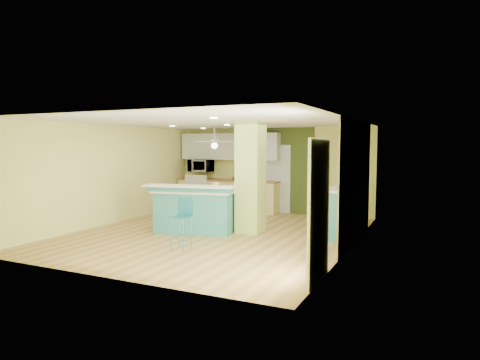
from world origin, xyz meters
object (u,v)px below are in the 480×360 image
Objects in this scene: bar_stool at (183,215)px; fruit_bowl at (238,179)px; canister at (216,186)px; side_counter at (346,212)px; peninsula at (195,210)px.

fruit_bowl is at bearing 105.20° from bar_stool.
canister is at bearing -73.74° from fruit_bowl.
side_counter is at bearing -30.03° from fruit_bowl.
peninsula is 1.29× the size of side_counter.
canister reaches higher than fruit_bowl.
fruit_bowl is at bearing 149.97° from side_counter.
peninsula is 2.14× the size of bar_stool.
canister is (0.42, 0.22, 0.54)m from peninsula.
fruit_bowl is 1.90× the size of canister.
bar_stool is 2.99× the size of fruit_bowl.
peninsula is 12.19× the size of canister.
fruit_bowl reaches higher than bar_stool.
canister reaches higher than peninsula.
peninsula is at bearing -152.19° from canister.
fruit_bowl is (-1.08, 4.69, 0.31)m from bar_stool.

